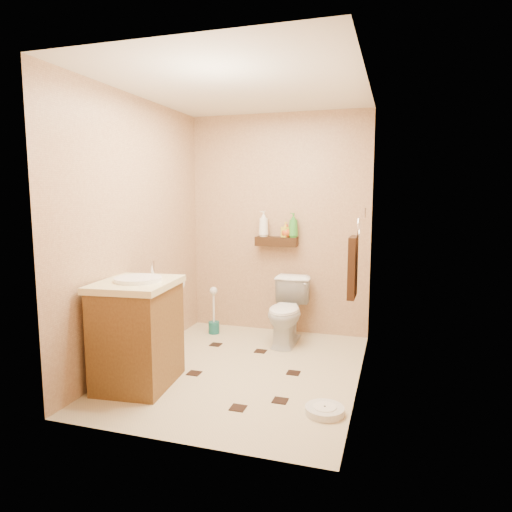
% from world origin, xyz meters
% --- Properties ---
extents(ground, '(2.50, 2.50, 0.00)m').
position_xyz_m(ground, '(0.00, 0.00, 0.00)').
color(ground, '#C1AE8D').
rests_on(ground, ground).
extents(wall_back, '(2.00, 0.04, 2.40)m').
position_xyz_m(wall_back, '(0.00, 1.25, 1.20)').
color(wall_back, tan).
rests_on(wall_back, ground).
extents(wall_front, '(2.00, 0.04, 2.40)m').
position_xyz_m(wall_front, '(0.00, -1.25, 1.20)').
color(wall_front, tan).
rests_on(wall_front, ground).
extents(wall_left, '(0.04, 2.50, 2.40)m').
position_xyz_m(wall_left, '(-1.00, 0.00, 1.20)').
color(wall_left, tan).
rests_on(wall_left, ground).
extents(wall_right, '(0.04, 2.50, 2.40)m').
position_xyz_m(wall_right, '(1.00, 0.00, 1.20)').
color(wall_right, tan).
rests_on(wall_right, ground).
extents(ceiling, '(2.00, 2.50, 0.02)m').
position_xyz_m(ceiling, '(0.00, 0.00, 2.40)').
color(ceiling, silver).
rests_on(ceiling, wall_back).
extents(wall_shelf, '(0.46, 0.14, 0.10)m').
position_xyz_m(wall_shelf, '(0.00, 1.17, 1.02)').
color(wall_shelf, '#321F0D').
rests_on(wall_shelf, wall_back).
extents(floor_accents, '(1.06, 1.36, 0.01)m').
position_xyz_m(floor_accents, '(0.05, -0.05, 0.00)').
color(floor_accents, black).
rests_on(floor_accents, ground).
extents(toilet, '(0.38, 0.66, 0.67)m').
position_xyz_m(toilet, '(0.21, 0.83, 0.34)').
color(toilet, white).
rests_on(toilet, ground).
extents(vanity, '(0.64, 0.75, 0.99)m').
position_xyz_m(vanity, '(-0.70, -0.53, 0.44)').
color(vanity, brown).
rests_on(vanity, ground).
extents(bathroom_scale, '(0.30, 0.30, 0.06)m').
position_xyz_m(bathroom_scale, '(0.82, -0.60, 0.03)').
color(bathroom_scale, silver).
rests_on(bathroom_scale, ground).
extents(toilet_brush, '(0.12, 0.12, 0.53)m').
position_xyz_m(toilet_brush, '(-0.64, 0.91, 0.18)').
color(toilet_brush, '#165B59').
rests_on(toilet_brush, ground).
extents(towel_ring, '(0.12, 0.30, 0.76)m').
position_xyz_m(towel_ring, '(0.91, 0.25, 0.95)').
color(towel_ring, silver).
rests_on(towel_ring, wall_right).
extents(toilet_paper, '(0.12, 0.11, 0.12)m').
position_xyz_m(toilet_paper, '(-0.94, 0.65, 0.60)').
color(toilet_paper, silver).
rests_on(toilet_paper, wall_left).
extents(bottle_a, '(0.15, 0.15, 0.28)m').
position_xyz_m(bottle_a, '(-0.15, 1.17, 1.21)').
color(bottle_a, white).
rests_on(bottle_a, wall_shelf).
extents(bottle_b, '(0.10, 0.10, 0.17)m').
position_xyz_m(bottle_b, '(0.10, 1.17, 1.15)').
color(bottle_b, yellow).
rests_on(bottle_b, wall_shelf).
extents(bottle_c, '(0.14, 0.14, 0.14)m').
position_xyz_m(bottle_c, '(0.11, 1.17, 1.14)').
color(bottle_c, '#CB4F17').
rests_on(bottle_c, wall_shelf).
extents(bottle_d, '(0.14, 0.14, 0.26)m').
position_xyz_m(bottle_d, '(0.19, 1.17, 1.20)').
color(bottle_d, green).
rests_on(bottle_d, wall_shelf).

